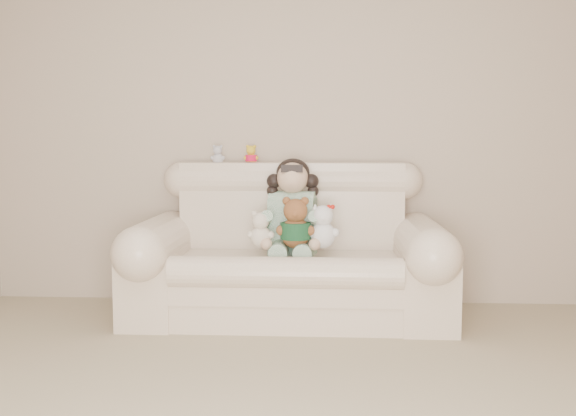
{
  "coord_description": "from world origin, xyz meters",
  "views": [
    {
      "loc": [
        0.23,
        -2.36,
        1.18
      ],
      "look_at": [
        -0.02,
        1.9,
        0.75
      ],
      "focal_mm": 41.72,
      "sensor_mm": 36.0,
      "label": 1
    }
  ],
  "objects_px": {
    "brown_teddy": "(296,218)",
    "cream_teddy": "(261,226)",
    "white_cat": "(323,222)",
    "seated_child": "(293,206)",
    "sofa": "(289,242)"
  },
  "relations": [
    {
      "from": "white_cat",
      "to": "cream_teddy",
      "type": "distance_m",
      "value": 0.4
    },
    {
      "from": "sofa",
      "to": "brown_teddy",
      "type": "distance_m",
      "value": 0.23
    },
    {
      "from": "brown_teddy",
      "to": "cream_teddy",
      "type": "relative_size",
      "value": 1.39
    },
    {
      "from": "seated_child",
      "to": "white_cat",
      "type": "relative_size",
      "value": 1.97
    },
    {
      "from": "sofa",
      "to": "white_cat",
      "type": "height_order",
      "value": "sofa"
    },
    {
      "from": "seated_child",
      "to": "cream_teddy",
      "type": "relative_size",
      "value": 2.37
    },
    {
      "from": "sofa",
      "to": "white_cat",
      "type": "relative_size",
      "value": 6.32
    },
    {
      "from": "sofa",
      "to": "brown_teddy",
      "type": "height_order",
      "value": "sofa"
    },
    {
      "from": "seated_child",
      "to": "cream_teddy",
      "type": "height_order",
      "value": "seated_child"
    },
    {
      "from": "cream_teddy",
      "to": "brown_teddy",
      "type": "bearing_deg",
      "value": -23.62
    },
    {
      "from": "brown_teddy",
      "to": "white_cat",
      "type": "xyz_separation_m",
      "value": [
        0.17,
        0.02,
        -0.03
      ]
    },
    {
      "from": "sofa",
      "to": "cream_teddy",
      "type": "distance_m",
      "value": 0.25
    },
    {
      "from": "brown_teddy",
      "to": "cream_teddy",
      "type": "distance_m",
      "value": 0.23
    },
    {
      "from": "sofa",
      "to": "seated_child",
      "type": "xyz_separation_m",
      "value": [
        0.02,
        0.08,
        0.23
      ]
    },
    {
      "from": "sofa",
      "to": "white_cat",
      "type": "bearing_deg",
      "value": -29.47
    }
  ]
}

